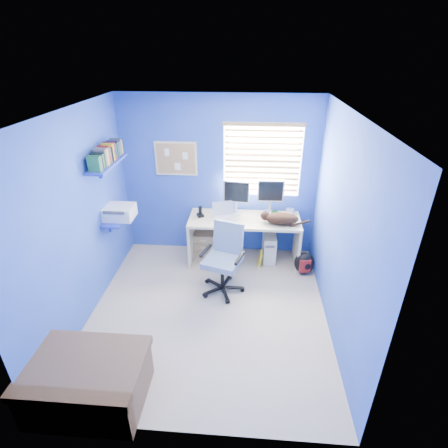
# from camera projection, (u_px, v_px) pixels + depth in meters

# --- Properties ---
(floor) EXTENTS (3.00, 3.20, 0.00)m
(floor) POSITION_uv_depth(u_px,v_px,m) (209.00, 311.00, 4.54)
(floor) COLOR #B9AA98
(floor) RESTS_ON ground
(ceiling) EXTENTS (3.00, 3.20, 0.00)m
(ceiling) POSITION_uv_depth(u_px,v_px,m) (203.00, 113.00, 3.39)
(ceiling) COLOR white
(ceiling) RESTS_ON wall_back
(wall_back) EXTENTS (3.00, 0.01, 2.50)m
(wall_back) POSITION_uv_depth(u_px,v_px,m) (219.00, 178.00, 5.38)
(wall_back) COLOR #2446B2
(wall_back) RESTS_ON ground
(wall_front) EXTENTS (3.00, 0.01, 2.50)m
(wall_front) POSITION_uv_depth(u_px,v_px,m) (180.00, 328.00, 2.55)
(wall_front) COLOR #2446B2
(wall_front) RESTS_ON ground
(wall_left) EXTENTS (0.01, 3.20, 2.50)m
(wall_left) POSITION_uv_depth(u_px,v_px,m) (79.00, 222.00, 4.07)
(wall_left) COLOR #2446B2
(wall_left) RESTS_ON ground
(wall_right) EXTENTS (0.01, 3.20, 2.50)m
(wall_right) POSITION_uv_depth(u_px,v_px,m) (341.00, 231.00, 3.86)
(wall_right) COLOR #2446B2
(wall_right) RESTS_ON ground
(desk) EXTENTS (1.68, 0.65, 0.74)m
(desk) POSITION_uv_depth(u_px,v_px,m) (244.00, 240.00, 5.45)
(desk) COLOR tan
(desk) RESTS_ON floor
(laptop) EXTENTS (0.39, 0.34, 0.22)m
(laptop) POSITION_uv_depth(u_px,v_px,m) (225.00, 212.00, 5.23)
(laptop) COLOR silver
(laptop) RESTS_ON desk
(monitor_left) EXTENTS (0.41, 0.17, 0.54)m
(monitor_left) POSITION_uv_depth(u_px,v_px,m) (236.00, 197.00, 5.32)
(monitor_left) COLOR silver
(monitor_left) RESTS_ON desk
(monitor_right) EXTENTS (0.40, 0.13, 0.54)m
(monitor_right) POSITION_uv_depth(u_px,v_px,m) (270.00, 197.00, 5.34)
(monitor_right) COLOR silver
(monitor_right) RESTS_ON desk
(phone) EXTENTS (0.13, 0.14, 0.17)m
(phone) POSITION_uv_depth(u_px,v_px,m) (200.00, 211.00, 5.31)
(phone) COLOR black
(phone) RESTS_ON desk
(mug) EXTENTS (0.10, 0.09, 0.10)m
(mug) POSITION_uv_depth(u_px,v_px,m) (274.00, 214.00, 5.30)
(mug) COLOR #236634
(mug) RESTS_ON desk
(cd_spindle) EXTENTS (0.13, 0.13, 0.07)m
(cd_spindle) POSITION_uv_depth(u_px,v_px,m) (290.00, 211.00, 5.44)
(cd_spindle) COLOR silver
(cd_spindle) RESTS_ON desk
(cat) EXTENTS (0.52, 0.34, 0.17)m
(cat) POSITION_uv_depth(u_px,v_px,m) (282.00, 219.00, 5.09)
(cat) COLOR black
(cat) RESTS_ON desk
(tower_pc) EXTENTS (0.21, 0.45, 0.45)m
(tower_pc) POSITION_uv_depth(u_px,v_px,m) (269.00, 247.00, 5.55)
(tower_pc) COLOR beige
(tower_pc) RESTS_ON floor
(drawer_boxes) EXTENTS (0.35, 0.28, 0.41)m
(drawer_boxes) POSITION_uv_depth(u_px,v_px,m) (204.00, 243.00, 5.69)
(drawer_boxes) COLOR tan
(drawer_boxes) RESTS_ON floor
(yellow_book) EXTENTS (0.03, 0.17, 0.24)m
(yellow_book) POSITION_uv_depth(u_px,v_px,m) (260.00, 259.00, 5.43)
(yellow_book) COLOR yellow
(yellow_book) RESTS_ON floor
(backpack) EXTENTS (0.34, 0.28, 0.35)m
(backpack) POSITION_uv_depth(u_px,v_px,m) (304.00, 263.00, 5.23)
(backpack) COLOR black
(backpack) RESTS_ON floor
(bed_corner) EXTENTS (1.04, 0.74, 0.50)m
(bed_corner) POSITION_uv_depth(u_px,v_px,m) (88.00, 382.00, 3.30)
(bed_corner) COLOR brown
(bed_corner) RESTS_ON floor
(office_chair) EXTENTS (0.71, 0.71, 0.97)m
(office_chair) POSITION_uv_depth(u_px,v_px,m) (224.00, 267.00, 4.80)
(office_chair) COLOR black
(office_chair) RESTS_ON floor
(window_blinds) EXTENTS (1.15, 0.05, 1.10)m
(window_blinds) POSITION_uv_depth(u_px,v_px,m) (262.00, 161.00, 5.17)
(window_blinds) COLOR white
(window_blinds) RESTS_ON ground
(corkboard) EXTENTS (0.64, 0.02, 0.52)m
(corkboard) POSITION_uv_depth(u_px,v_px,m) (176.00, 159.00, 5.27)
(corkboard) COLOR tan
(corkboard) RESTS_ON ground
(wall_shelves) EXTENTS (0.42, 0.90, 1.05)m
(wall_shelves) POSITION_uv_depth(u_px,v_px,m) (112.00, 184.00, 4.64)
(wall_shelves) COLOR #2538B1
(wall_shelves) RESTS_ON ground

